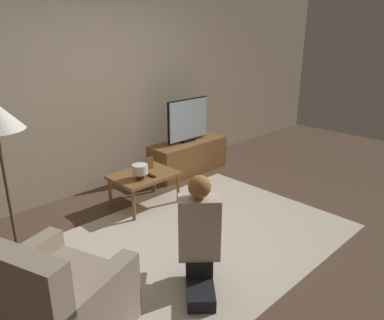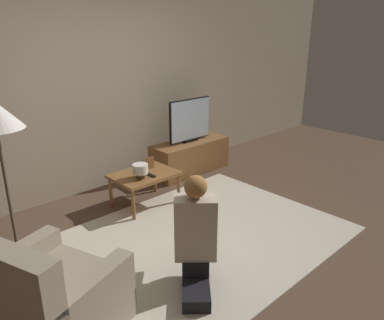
{
  "view_description": "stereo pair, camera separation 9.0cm",
  "coord_description": "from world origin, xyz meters",
  "px_view_note": "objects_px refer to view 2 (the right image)",
  "views": [
    {
      "loc": [
        -2.45,
        -2.35,
        2.06
      ],
      "look_at": [
        0.33,
        0.5,
        0.65
      ],
      "focal_mm": 35.0,
      "sensor_mm": 36.0,
      "label": 1
    },
    {
      "loc": [
        -2.39,
        -2.41,
        2.06
      ],
      "look_at": [
        0.33,
        0.5,
        0.65
      ],
      "focal_mm": 35.0,
      "sensor_mm": 36.0,
      "label": 2
    }
  ],
  "objects_px": {
    "tv": "(190,120)",
    "armchair": "(47,302)",
    "person_kneeling": "(195,234)",
    "table_lamp": "(140,170)",
    "coffee_table": "(144,177)"
  },
  "relations": [
    {
      "from": "tv",
      "to": "person_kneeling",
      "type": "xyz_separation_m",
      "value": [
        -1.76,
        -1.97,
        -0.31
      ]
    },
    {
      "from": "coffee_table",
      "to": "armchair",
      "type": "height_order",
      "value": "armchair"
    },
    {
      "from": "tv",
      "to": "armchair",
      "type": "distance_m",
      "value": 3.39
    },
    {
      "from": "tv",
      "to": "table_lamp",
      "type": "xyz_separation_m",
      "value": [
        -1.29,
        -0.55,
        -0.28
      ]
    },
    {
      "from": "person_kneeling",
      "to": "armchair",
      "type": "bearing_deg",
      "value": 27.48
    },
    {
      "from": "tv",
      "to": "armchair",
      "type": "xyz_separation_m",
      "value": [
        -2.89,
        -1.68,
        -0.51
      ]
    },
    {
      "from": "coffee_table",
      "to": "person_kneeling",
      "type": "relative_size",
      "value": 0.77
    },
    {
      "from": "armchair",
      "to": "person_kneeling",
      "type": "bearing_deg",
      "value": -123.8
    },
    {
      "from": "tv",
      "to": "coffee_table",
      "type": "bearing_deg",
      "value": -158.55
    },
    {
      "from": "armchair",
      "to": "tv",
      "type": "bearing_deg",
      "value": -79.26
    },
    {
      "from": "armchair",
      "to": "coffee_table",
      "type": "bearing_deg",
      "value": -74.07
    },
    {
      "from": "person_kneeling",
      "to": "table_lamp",
      "type": "bearing_deg",
      "value": -66.67
    },
    {
      "from": "tv",
      "to": "table_lamp",
      "type": "bearing_deg",
      "value": -156.95
    },
    {
      "from": "coffee_table",
      "to": "armchair",
      "type": "relative_size",
      "value": 0.7
    },
    {
      "from": "armchair",
      "to": "person_kneeling",
      "type": "distance_m",
      "value": 1.19
    }
  ]
}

